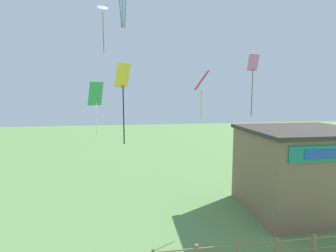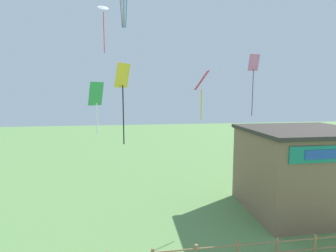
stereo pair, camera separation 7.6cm
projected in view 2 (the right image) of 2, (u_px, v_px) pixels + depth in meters
seaside_building at (301, 170)px, 16.99m from camera, size 7.11×6.24×5.42m
kite_red_diamond at (202, 85)px, 11.41m from camera, size 0.67×0.79×2.13m
kite_yellow_diamond at (123, 88)px, 10.27m from camera, size 0.64×0.67×3.19m
kite_white_delta at (103, 12)px, 16.83m from camera, size 0.86×0.79×3.09m
kite_pink_diamond at (253, 72)px, 16.52m from camera, size 0.77×0.35×3.87m
kite_green_diamond at (96, 98)px, 13.86m from camera, size 0.81×0.85×2.79m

